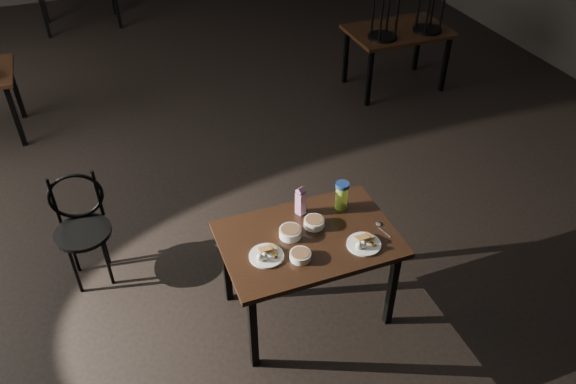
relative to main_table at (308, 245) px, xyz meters
name	(u,v)px	position (x,y,z in m)	size (l,w,h in m)	color
main_table	(308,245)	(0.00, 0.00, 0.00)	(1.20, 0.80, 0.75)	black
plate_left	(266,255)	(-0.33, -0.08, 0.10)	(0.23, 0.23, 0.07)	white
plate_right	(364,243)	(0.32, -0.21, 0.10)	(0.23, 0.23, 0.08)	white
bowl_near	(290,232)	(-0.11, 0.06, 0.11)	(0.15, 0.15, 0.06)	white
bowl_far	(314,222)	(0.08, 0.10, 0.11)	(0.14, 0.14, 0.06)	white
bowl_big	(300,255)	(-0.13, -0.17, 0.11)	(0.14, 0.14, 0.05)	white
juice_carton	(301,201)	(0.04, 0.26, 0.19)	(0.08, 0.08, 0.23)	#811760
water_bottle	(342,195)	(0.34, 0.21, 0.19)	(0.13, 0.13, 0.22)	#A1D13D
spoon	(379,225)	(0.51, -0.06, 0.08)	(0.05, 0.18, 0.01)	silver
bentwood_chair	(81,221)	(-1.47, 1.00, -0.13)	(0.43, 0.43, 0.90)	black
bg_table_right	(400,31)	(2.41, 2.96, 0.08)	(1.20, 0.80, 1.48)	black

